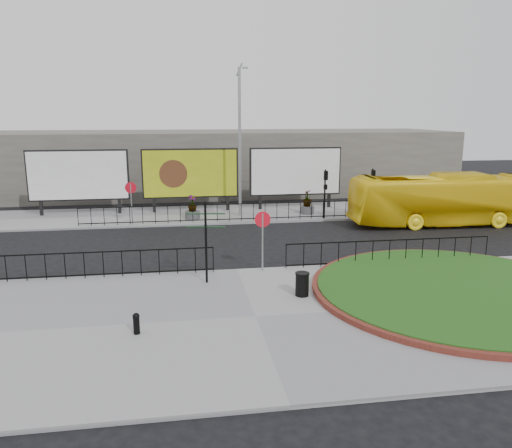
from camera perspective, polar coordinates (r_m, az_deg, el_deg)
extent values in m
plane|color=black|center=(20.77, -2.18, -5.47)|extent=(90.00, 90.00, 0.00)
cube|color=gray|center=(16.10, -0.05, -10.70)|extent=(30.00, 10.00, 0.12)
cube|color=gray|center=(32.34, -4.67, 1.14)|extent=(44.00, 6.00, 0.12)
cylinder|color=maroon|center=(19.44, 22.05, -7.03)|extent=(10.40, 10.40, 0.18)
cylinder|color=#224913|center=(19.43, 22.05, -6.98)|extent=(10.00, 10.00, 0.22)
cylinder|color=gray|center=(29.59, -14.04, 2.23)|extent=(0.07, 0.07, 2.40)
cylinder|color=red|center=(29.45, -14.14, 4.05)|extent=(0.64, 0.03, 0.64)
cylinder|color=white|center=(29.47, -14.13, 4.05)|extent=(0.50, 0.03, 0.50)
cylinder|color=gray|center=(20.15, 0.75, -2.11)|extent=(0.07, 0.07, 2.40)
cylinder|color=red|center=(19.93, 0.76, 0.53)|extent=(0.64, 0.03, 0.64)
cylinder|color=white|center=(19.95, 0.75, 0.54)|extent=(0.50, 0.03, 0.50)
cube|color=black|center=(34.24, -23.34, 1.74)|extent=(0.18, 0.18, 1.00)
cube|color=black|center=(33.36, -15.34, 2.06)|extent=(0.18, 0.18, 1.00)
cube|color=black|center=(33.43, -19.64, 5.27)|extent=(6.20, 0.25, 3.20)
cube|color=white|center=(33.27, -19.69, 5.24)|extent=(6.00, 0.06, 3.00)
cube|color=black|center=(33.17, -11.56, 2.20)|extent=(0.18, 0.18, 1.00)
cube|color=black|center=(33.29, -3.27, 2.47)|extent=(0.18, 0.18, 1.00)
cube|color=black|center=(32.85, -7.51, 5.78)|extent=(6.20, 0.25, 3.20)
cube|color=#BBC51B|center=(32.69, -7.50, 5.74)|extent=(6.00, 0.06, 3.00)
cube|color=black|center=(33.57, 0.47, 2.57)|extent=(0.18, 0.18, 1.00)
cube|color=black|center=(34.66, 8.33, 2.76)|extent=(0.18, 0.18, 1.00)
cube|color=black|center=(33.75, 4.52, 6.02)|extent=(6.20, 0.25, 3.20)
cube|color=white|center=(33.60, 4.58, 5.99)|extent=(6.00, 0.06, 3.00)
cylinder|color=gray|center=(30.91, -1.88, 9.18)|extent=(0.18, 0.18, 9.00)
cylinder|color=gray|center=(30.96, -1.93, 17.24)|extent=(0.43, 0.10, 0.77)
cube|color=gray|center=(31.02, -1.26, 17.42)|extent=(0.35, 0.15, 0.12)
cylinder|color=black|center=(30.70, 7.86, 3.41)|extent=(0.10, 0.10, 3.00)
cube|color=black|center=(30.42, 7.99, 5.52)|extent=(0.22, 0.18, 0.55)
cube|color=black|center=(30.52, 7.95, 4.21)|extent=(0.20, 0.16, 0.30)
cylinder|color=black|center=(31.68, 13.07, 3.49)|extent=(0.10, 0.10, 3.00)
cube|color=black|center=(31.42, 13.26, 5.52)|extent=(0.22, 0.18, 0.55)
cube|color=black|center=(31.51, 13.19, 4.26)|extent=(0.20, 0.16, 0.30)
cube|color=slate|center=(41.87, -5.77, 7.08)|extent=(40.00, 10.00, 5.00)
cylinder|color=black|center=(18.78, -5.73, -2.28)|extent=(0.09, 0.09, 3.03)
sphere|color=black|center=(18.44, -5.84, 2.42)|extent=(0.13, 0.13, 0.13)
cube|color=black|center=(18.59, -6.96, 1.18)|extent=(0.72, 0.29, 0.03)
cube|color=black|center=(18.51, -4.64, 1.18)|extent=(0.72, 0.19, 0.03)
cube|color=black|center=(18.65, -6.94, -0.30)|extent=(0.72, 0.23, 0.03)
cube|color=black|center=(18.56, -4.63, -0.32)|extent=(0.72, 0.29, 0.03)
cylinder|color=black|center=(15.21, -13.50, -11.19)|extent=(0.19, 0.19, 0.52)
sphere|color=black|center=(15.11, -13.55, -10.22)|extent=(0.21, 0.21, 0.21)
cylinder|color=black|center=(17.75, 5.29, -6.94)|extent=(0.47, 0.47, 0.79)
cylinder|color=black|center=(17.61, 5.32, -5.64)|extent=(0.51, 0.51, 0.05)
imported|color=yellow|center=(31.04, 20.59, 2.62)|extent=(10.96, 3.09, 3.02)
cylinder|color=#4C4C4F|center=(30.69, -7.26, 1.03)|extent=(0.90, 0.90, 0.47)
imported|color=#224913|center=(30.56, -7.30, 2.37)|extent=(0.78, 0.78, 0.99)
cylinder|color=#4C4C4F|center=(32.25, 5.85, 1.62)|extent=(0.91, 0.91, 0.47)
imported|color=#224913|center=(32.12, 5.88, 2.97)|extent=(0.82, 0.82, 1.06)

